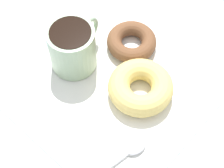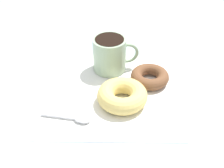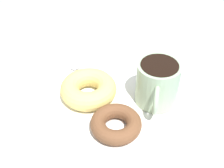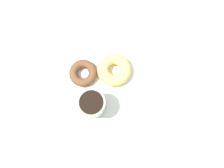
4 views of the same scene
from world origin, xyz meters
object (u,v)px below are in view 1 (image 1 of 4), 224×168
(donut_far, at_px, (141,87))
(spoon, at_px, (130,152))
(coffee_cup, at_px, (73,47))
(donut_near_cup, at_px, (132,42))

(donut_far, height_order, spoon, donut_far)
(coffee_cup, xyz_separation_m, donut_near_cup, (0.10, -0.06, -0.03))
(coffee_cup, height_order, donut_near_cup, coffee_cup)
(spoon, bearing_deg, donut_near_cup, 35.99)
(donut_near_cup, xyz_separation_m, donut_far, (-0.08, -0.08, 0.01))
(coffee_cup, distance_m, donut_far, 0.14)
(coffee_cup, xyz_separation_m, spoon, (-0.08, -0.19, -0.04))
(donut_near_cup, height_order, spoon, donut_near_cup)
(coffee_cup, height_order, spoon, coffee_cup)
(donut_near_cup, relative_size, spoon, 0.85)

